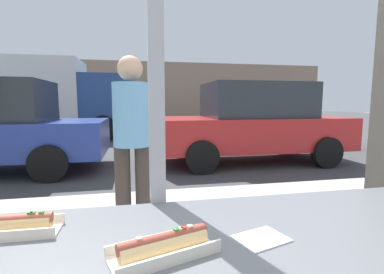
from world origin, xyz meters
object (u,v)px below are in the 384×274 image
object	(u,v)px
hotdog_tray_near	(2,226)
hotdog_tray_far	(164,245)
box_truck	(40,96)
pedestrian	(132,136)
parked_car_red	(252,123)

from	to	relation	value
hotdog_tray_near	hotdog_tray_far	bearing A→B (deg)	-24.19
box_truck	pedestrian	xyz separation A→B (m)	(3.35, -8.61, -0.52)
hotdog_tray_far	box_truck	bearing A→B (deg)	108.01
box_truck	parked_car_red	bearing A→B (deg)	-41.48
parked_car_red	hotdog_tray_near	bearing A→B (deg)	-119.25
hotdog_tray_far	box_truck	distance (m)	11.14
hotdog_tray_far	pedestrian	xyz separation A→B (m)	(-0.09, 1.97, 0.01)
hotdog_tray_far	pedestrian	distance (m)	1.97
hotdog_tray_near	parked_car_red	xyz separation A→B (m)	(2.89, 5.16, -0.15)
box_truck	pedestrian	distance (m)	9.26
parked_car_red	hotdog_tray_far	bearing A→B (deg)	-115.13
hotdog_tray_far	parked_car_red	bearing A→B (deg)	64.87
pedestrian	hotdog_tray_near	bearing A→B (deg)	-99.33
hotdog_tray_far	parked_car_red	distance (m)	5.89
hotdog_tray_near	parked_car_red	distance (m)	5.91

